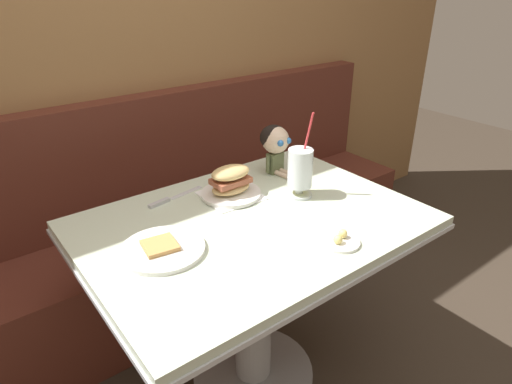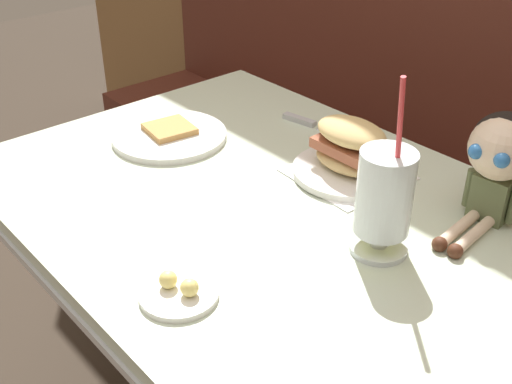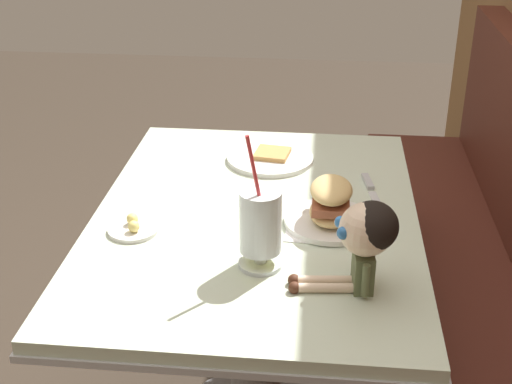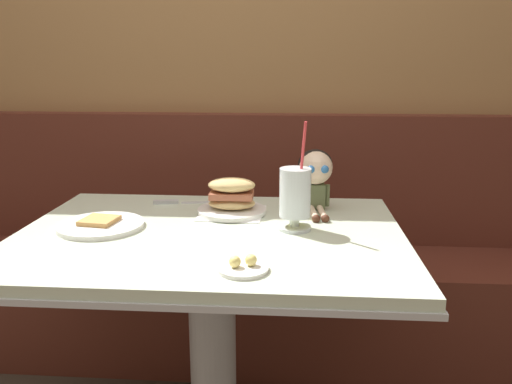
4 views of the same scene
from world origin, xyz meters
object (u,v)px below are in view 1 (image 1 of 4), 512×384
(toast_plate, at_px, (162,249))
(seated_doll, at_px, (275,142))
(milkshake_glass, at_px, (300,171))
(sandwich_plate, at_px, (231,184))
(butter_saucer, at_px, (340,241))
(butter_knife, at_px, (167,200))

(toast_plate, relative_size, seated_doll, 1.12)
(toast_plate, relative_size, milkshake_glass, 0.79)
(toast_plate, height_order, sandwich_plate, sandwich_plate)
(butter_saucer, relative_size, seated_doll, 0.54)
(milkshake_glass, height_order, butter_knife, milkshake_glass)
(milkshake_glass, relative_size, seated_doll, 1.41)
(toast_plate, bearing_deg, sandwich_plate, 25.48)
(sandwich_plate, relative_size, seated_doll, 0.99)
(milkshake_glass, distance_m, sandwich_plate, 0.26)
(toast_plate, bearing_deg, seated_doll, 21.02)
(seated_doll, bearing_deg, butter_knife, 175.44)
(milkshake_glass, height_order, butter_saucer, milkshake_glass)
(butter_saucer, xyz_separation_m, butter_knife, (-0.29, 0.57, -0.00))
(toast_plate, bearing_deg, butter_saucer, -32.89)
(milkshake_glass, bearing_deg, toast_plate, -177.45)
(butter_saucer, bearing_deg, milkshake_glass, 69.28)
(butter_saucer, xyz_separation_m, seated_doll, (0.18, 0.53, 0.12))
(milkshake_glass, relative_size, butter_saucer, 2.62)
(toast_plate, distance_m, sandwich_plate, 0.41)
(toast_plate, distance_m, butter_knife, 0.32)
(butter_saucer, distance_m, butter_knife, 0.64)
(sandwich_plate, height_order, butter_saucer, sandwich_plate)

